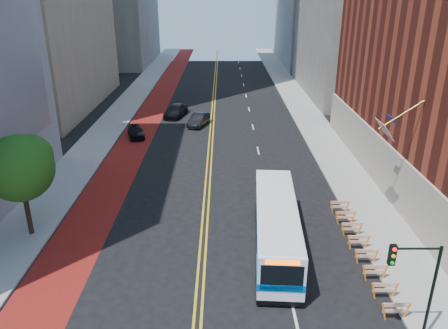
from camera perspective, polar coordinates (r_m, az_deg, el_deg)
name	(u,v)px	position (r m, az deg, el deg)	size (l,w,h in m)	color
ground	(200,294)	(24.18, -3.22, -16.50)	(160.00, 160.00, 0.00)	black
sidewalk_left	(109,126)	(52.81, -14.77, 4.83)	(4.00, 140.00, 0.15)	gray
sidewalk_right	(314,126)	(52.25, 11.73, 4.92)	(4.00, 140.00, 0.15)	gray
bus_lane_paint	(143,127)	(51.99, -10.59, 4.84)	(3.60, 140.00, 0.01)	maroon
center_line_inner	(210,127)	(51.17, -1.80, 4.93)	(0.14, 140.00, 0.01)	gold
center_line_outer	(213,127)	(51.16, -1.39, 4.93)	(0.14, 140.00, 0.01)	gold
lane_dashes	(249,109)	(58.95, 3.29, 7.22)	(0.14, 98.20, 0.01)	silver
construction_barriers	(362,247)	(27.83, 17.61, -10.23)	(1.42, 10.91, 1.00)	orange
street_tree	(20,166)	(29.66, -25.07, -0.12)	(4.20, 4.20, 6.70)	black
traffic_signal	(415,275)	(20.78, 23.68, -13.14)	(2.21, 0.34, 5.07)	black
transit_bus	(276,225)	(27.15, 6.81, -7.83)	(3.17, 11.27, 3.06)	white
car_a	(136,131)	(48.37, -11.46, 4.29)	(1.56, 3.89, 1.33)	black
car_b	(199,120)	(51.64, -3.31, 5.88)	(1.50, 4.31, 1.42)	black
car_c	(176,111)	(55.68, -6.31, 7.00)	(2.02, 4.98, 1.45)	black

